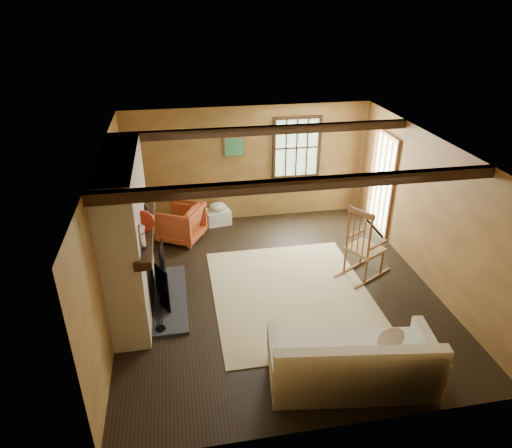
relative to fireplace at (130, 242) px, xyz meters
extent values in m
plane|color=black|center=(2.23, 0.00, -1.10)|extent=(5.50, 5.50, 0.00)
cube|color=olive|center=(2.23, 2.75, 0.10)|extent=(5.00, 0.02, 2.40)
cube|color=olive|center=(2.23, -2.75, 0.10)|extent=(5.00, 0.02, 2.40)
cube|color=olive|center=(-0.27, 0.00, 0.10)|extent=(0.02, 5.50, 2.40)
cube|color=olive|center=(4.73, 0.00, 0.10)|extent=(0.02, 5.50, 2.40)
cube|color=silver|center=(2.23, 0.00, 1.30)|extent=(5.00, 5.50, 0.02)
cube|color=#321E10|center=(2.23, -1.20, 1.23)|extent=(5.00, 0.12, 0.14)
cube|color=#321E10|center=(2.23, 1.20, 1.23)|extent=(5.00, 0.12, 0.14)
cube|color=#321E10|center=(3.23, 2.72, 0.40)|extent=(1.02, 0.06, 1.32)
cube|color=#A8C999|center=(3.23, 2.75, 0.40)|extent=(0.90, 0.01, 1.20)
cube|color=#321E10|center=(3.23, 2.73, 0.40)|extent=(0.90, 0.03, 0.02)
cube|color=brown|center=(4.70, 1.70, -0.10)|extent=(0.06, 1.00, 2.06)
cube|color=#A8C999|center=(4.72, 1.70, -0.10)|extent=(0.01, 0.80, 1.85)
cube|color=brown|center=(1.93, 2.72, 0.50)|extent=(0.42, 0.03, 0.42)
cube|color=#226754|center=(1.93, 2.71, 0.50)|extent=(0.36, 0.01, 0.36)
cube|color=brown|center=(-0.02, 0.00, 0.10)|extent=(0.50, 2.20, 2.40)
cube|color=black|center=(0.05, 0.00, -0.65)|extent=(0.38, 1.00, 0.85)
cube|color=#313236|center=(0.48, 0.00, -1.08)|extent=(0.55, 1.80, 0.05)
cube|color=#321E10|center=(0.26, 0.00, 0.25)|extent=(0.22, 2.30, 0.12)
cube|color=black|center=(0.41, -0.26, -0.69)|extent=(0.20, 0.33, 0.72)
cube|color=black|center=(0.41, 0.11, -0.69)|extent=(0.09, 0.36, 0.72)
cube|color=black|center=(0.41, 0.48, -0.69)|extent=(0.06, 0.36, 0.72)
cylinder|color=black|center=(0.35, -0.76, -1.04)|extent=(0.15, 0.15, 0.02)
cylinder|color=black|center=(0.32, -0.79, -0.75)|extent=(0.01, 0.01, 0.61)
cylinder|color=black|center=(0.35, -0.76, -0.75)|extent=(0.01, 0.01, 0.61)
cylinder|color=black|center=(0.37, -0.73, -0.75)|extent=(0.01, 0.01, 0.61)
cylinder|color=white|center=(0.25, -0.79, 0.42)|extent=(0.10, 0.10, 0.23)
sphere|color=white|center=(0.25, -0.79, 0.60)|extent=(0.12, 0.12, 0.12)
cylinder|color=#AE2613|center=(0.25, -0.32, 0.47)|extent=(0.32, 0.06, 0.32)
cube|color=black|center=(0.25, 0.03, 0.36)|extent=(0.24, 0.19, 0.11)
cylinder|color=#321E10|center=(0.25, 0.41, 0.35)|extent=(0.07, 0.07, 0.09)
cylinder|color=#321E10|center=(0.25, 0.62, 0.35)|extent=(0.07, 0.07, 0.08)
cube|color=beige|center=(2.43, -0.20, -1.10)|extent=(2.50, 3.00, 0.01)
cube|color=tan|center=(3.78, 0.17, -0.61)|extent=(0.70, 0.71, 0.06)
cube|color=brown|center=(3.59, 0.06, 0.13)|extent=(0.30, 0.47, 0.09)
cylinder|color=brown|center=(4.08, 0.08, -0.85)|extent=(0.04, 0.04, 0.49)
cylinder|color=brown|center=(3.87, 0.47, -0.85)|extent=(0.04, 0.04, 0.49)
cylinder|color=brown|center=(3.70, -0.14, -0.85)|extent=(0.04, 0.04, 0.49)
cylinder|color=brown|center=(3.48, 0.25, -0.85)|extent=(0.04, 0.04, 0.49)
cylinder|color=brown|center=(3.70, -0.14, -0.22)|extent=(0.04, 0.04, 0.83)
cylinder|color=brown|center=(3.48, 0.25, -0.22)|extent=(0.04, 0.04, 0.83)
cylinder|color=brown|center=(3.64, -0.04, -0.24)|extent=(0.02, 0.02, 0.68)
cylinder|color=brown|center=(3.59, 0.06, -0.24)|extent=(0.02, 0.02, 0.68)
cylinder|color=brown|center=(3.54, 0.15, -0.24)|extent=(0.02, 0.02, 0.68)
cube|color=brown|center=(3.90, -0.05, -0.42)|extent=(0.43, 0.27, 0.03)
cube|color=brown|center=(3.66, 0.38, -0.42)|extent=(0.43, 0.27, 0.03)
cube|color=brown|center=(3.89, -0.03, -1.09)|extent=(0.84, 0.50, 0.03)
cube|color=brown|center=(3.67, 0.36, -1.09)|extent=(0.84, 0.50, 0.03)
cube|color=white|center=(2.70, -2.10, -0.88)|extent=(2.09, 1.16, 0.44)
cube|color=white|center=(2.64, -2.47, -0.56)|extent=(1.99, 0.42, 0.55)
cube|color=white|center=(1.76, -1.97, -0.68)|extent=(0.26, 0.91, 0.40)
cube|color=white|center=(3.63, -2.23, -0.68)|extent=(0.26, 0.91, 0.40)
ellipsoid|color=white|center=(3.20, -2.07, -0.56)|extent=(0.37, 0.17, 0.36)
cylinder|color=brown|center=(0.14, 2.60, -1.05)|extent=(0.38, 0.11, 0.11)
cylinder|color=brown|center=(0.26, 2.60, -1.05)|extent=(0.38, 0.11, 0.11)
cylinder|color=brown|center=(0.39, 2.60, -1.05)|extent=(0.38, 0.11, 0.11)
cylinder|color=brown|center=(0.14, 2.60, -0.93)|extent=(0.38, 0.11, 0.11)
cylinder|color=brown|center=(0.26, 2.60, -0.93)|extent=(0.38, 0.11, 0.11)
cylinder|color=brown|center=(0.39, 2.60, -0.93)|extent=(0.38, 0.11, 0.11)
cube|color=white|center=(1.53, 2.55, -0.95)|extent=(0.56, 0.46, 0.30)
ellipsoid|color=white|center=(1.53, 2.55, -0.71)|extent=(0.40, 0.34, 0.18)
imported|color=#BF6026|center=(0.74, 1.99, -0.74)|extent=(1.07, 1.06, 0.72)
camera|label=1|loc=(0.78, -6.07, 3.27)|focal=32.00mm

